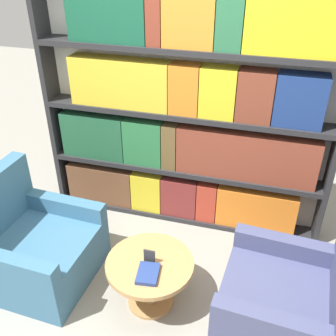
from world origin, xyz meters
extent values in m
plane|color=gray|center=(0.00, 0.00, 0.00)|extent=(14.00, 14.00, 0.00)
cube|color=silver|center=(0.00, 1.54, 1.20)|extent=(2.79, 0.05, 2.40)
cube|color=#262628|center=(-1.37, 1.42, 1.20)|extent=(0.05, 0.30, 2.40)
cube|color=#262628|center=(0.00, 1.42, 0.03)|extent=(2.69, 0.30, 0.05)
cube|color=#262628|center=(0.00, 1.42, 0.60)|extent=(2.69, 0.30, 0.05)
cube|color=#262628|center=(0.00, 1.42, 1.20)|extent=(2.69, 0.30, 0.05)
cube|color=#262628|center=(0.00, 1.42, 1.80)|extent=(2.69, 0.30, 0.05)
cube|color=brown|center=(-0.92, 1.39, 0.27)|extent=(0.73, 0.20, 0.44)
cube|color=gold|center=(-0.38, 1.39, 0.27)|extent=(0.32, 0.20, 0.44)
cube|color=maroon|center=(-0.02, 1.39, 0.27)|extent=(0.37, 0.20, 0.44)
cube|color=#AE3826|center=(0.27, 1.39, 0.27)|extent=(0.20, 0.20, 0.44)
cube|color=orange|center=(0.77, 1.39, 0.27)|extent=(0.79, 0.20, 0.44)
cube|color=#205838|center=(-0.94, 1.39, 0.86)|extent=(0.67, 0.20, 0.47)
cube|color=#296E3D|center=(-0.40, 1.39, 0.86)|extent=(0.39, 0.20, 0.47)
cube|color=brown|center=(-0.13, 1.39, 0.86)|extent=(0.14, 0.20, 0.47)
cube|color=brown|center=(0.61, 1.39, 0.86)|extent=(1.31, 0.20, 0.47)
cube|color=gold|center=(-0.62, 1.39, 1.45)|extent=(0.96, 0.20, 0.45)
cube|color=orange|center=(0.01, 1.39, 1.45)|extent=(0.27, 0.20, 0.45)
cube|color=gold|center=(0.31, 1.39, 1.45)|extent=(0.32, 0.20, 0.45)
cube|color=brown|center=(0.63, 1.39, 1.45)|extent=(0.31, 0.20, 0.45)
cube|color=navy|center=(1.00, 1.39, 1.45)|extent=(0.41, 0.20, 0.45)
cube|color=#155137|center=(-0.69, 1.39, 2.06)|extent=(0.71, 0.20, 0.47)
cube|color=brown|center=(-0.26, 1.39, 2.06)|extent=(0.13, 0.20, 0.47)
cube|color=orange|center=(0.03, 1.39, 2.06)|extent=(0.44, 0.20, 0.47)
cube|color=#286741|center=(0.37, 1.39, 2.06)|extent=(0.22, 0.20, 0.47)
cube|color=yellow|center=(0.87, 1.39, 2.06)|extent=(0.78, 0.20, 0.47)
cube|color=#386684|center=(-1.00, 0.24, 0.21)|extent=(0.94, 0.94, 0.42)
cube|color=#386684|center=(-0.95, -0.15, 0.50)|extent=(0.77, 0.15, 0.16)
cube|color=#386684|center=(-0.91, 0.63, 0.50)|extent=(0.77, 0.15, 0.16)
cube|color=#42476B|center=(1.06, 0.24, 0.21)|extent=(0.97, 0.96, 0.42)
cube|color=#42476B|center=(1.02, 0.64, 0.50)|extent=(0.77, 0.17, 0.16)
cube|color=#42476B|center=(0.96, -0.14, 0.50)|extent=(0.77, 0.17, 0.16)
cylinder|color=#AD7F4C|center=(0.03, 0.21, 0.21)|extent=(0.13, 0.13, 0.41)
cylinder|color=#AD7F4C|center=(0.03, 0.21, 0.01)|extent=(0.39, 0.39, 0.03)
cylinder|color=#AD7F4C|center=(0.03, 0.21, 0.43)|extent=(0.70, 0.70, 0.04)
cube|color=black|center=(0.03, 0.21, 0.46)|extent=(0.05, 0.06, 0.01)
cube|color=#2D2D2D|center=(0.03, 0.21, 0.51)|extent=(0.09, 0.01, 0.13)
cube|color=navy|center=(0.06, 0.08, 0.47)|extent=(0.19, 0.23, 0.03)
camera|label=1|loc=(0.78, -1.89, 2.70)|focal=42.00mm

